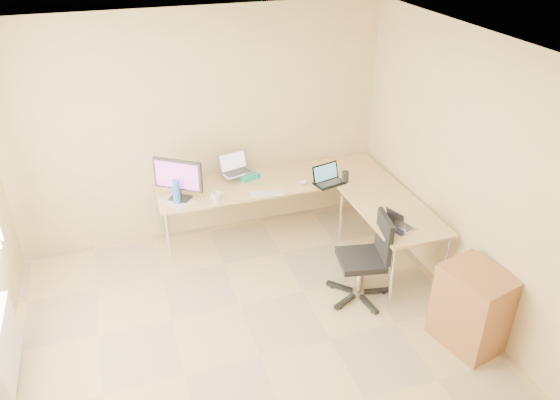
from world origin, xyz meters
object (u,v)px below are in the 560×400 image
object	(u,v)px
mug	(217,198)
water_bottle	(176,192)
laptop_black	(330,175)
office_chair	(361,255)
desk_fan	(190,173)
desk_return	(390,238)
laptop_return	(402,220)
laptop_center	(237,164)
cabinet	(472,309)
desk_main	(274,208)
keyboard	(267,193)
monitor	(178,180)

from	to	relation	value
mug	water_bottle	distance (m)	0.42
laptop_black	office_chair	xyz separation A→B (m)	(-0.10, -1.08, -0.34)
desk_fan	office_chair	world-z (taller)	desk_fan
desk_return	office_chair	size ratio (longest dim) A/B	1.40
laptop_return	laptop_black	bearing A→B (deg)	-2.27
laptop_black	mug	distance (m)	1.29
laptop_center	desk_fan	world-z (taller)	desk_fan
laptop_center	cabinet	world-z (taller)	laptop_center
cabinet	water_bottle	bearing A→B (deg)	123.80
desk_fan	mug	bearing A→B (deg)	-65.91
laptop_center	desk_return	bearing A→B (deg)	-57.53
desk_main	laptop_center	xyz separation A→B (m)	(-0.38, 0.20, 0.53)
keyboard	desk_fan	xyz separation A→B (m)	(-0.74, 0.50, 0.13)
keyboard	office_chair	bearing A→B (deg)	-43.73
mug	cabinet	size ratio (longest dim) A/B	0.14
monitor	laptop_black	distance (m)	1.66
laptop_center	water_bottle	xyz separation A→B (m)	(-0.74, -0.40, -0.03)
desk_main	laptop_black	distance (m)	0.79
office_chair	laptop_black	bearing A→B (deg)	95.00
laptop_center	desk_fan	distance (m)	0.54
laptop_black	office_chair	distance (m)	1.13
monitor	laptop_return	distance (m)	2.32
laptop_center	laptop_black	distance (m)	1.06
laptop_center	cabinet	xyz separation A→B (m)	(1.51, -2.45, -0.53)
mug	office_chair	xyz separation A→B (m)	(1.18, -1.06, -0.28)
laptop_black	desk_fan	world-z (taller)	desk_fan
laptop_black	keyboard	world-z (taller)	laptop_black
laptop_black	water_bottle	distance (m)	1.69
laptop_black	desk_main	bearing A→B (deg)	139.04
desk_return	cabinet	distance (m)	1.25
laptop_black	laptop_return	distance (m)	1.12
desk_main	desk_fan	world-z (taller)	desk_fan
office_chair	cabinet	bearing A→B (deg)	-42.36
desk_fan	laptop_return	distance (m)	2.37
laptop_black	mug	bearing A→B (deg)	166.43
keyboard	office_chair	size ratio (longest dim) A/B	0.40
keyboard	cabinet	size ratio (longest dim) A/B	0.46
monitor	office_chair	xyz separation A→B (m)	(1.54, -1.25, -0.46)
mug	water_bottle	world-z (taller)	water_bottle
desk_fan	office_chair	distance (m)	2.11
office_chair	cabinet	xyz separation A→B (m)	(0.67, -0.89, -0.14)
desk_main	desk_return	bearing A→B (deg)	-45.73
desk_return	water_bottle	bearing A→B (deg)	159.07
keyboard	laptop_return	xyz separation A→B (m)	(1.04, -1.07, 0.09)
mug	water_bottle	xyz separation A→B (m)	(-0.40, 0.10, 0.08)
keyboard	water_bottle	size ratio (longest dim) A/B	1.38
laptop_center	laptop_black	xyz separation A→B (m)	(0.94, -0.48, -0.06)
cabinet	desk_fan	bearing A→B (deg)	115.97
desk_return	desk_fan	distance (m)	2.30
water_bottle	office_chair	xyz separation A→B (m)	(1.58, -1.16, -0.36)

